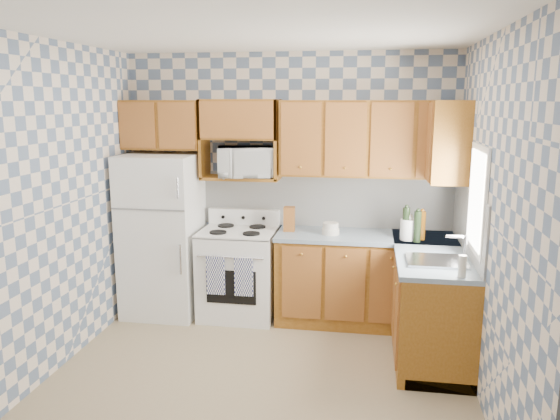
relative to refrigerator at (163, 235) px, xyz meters
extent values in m
plane|color=#8F7A5A|center=(1.27, -1.25, -0.84)|extent=(3.40, 3.40, 0.00)
cube|color=slate|center=(1.27, 0.35, 0.51)|extent=(3.40, 0.02, 2.70)
cube|color=slate|center=(2.97, -1.25, 0.51)|extent=(0.02, 3.20, 2.70)
cube|color=silver|center=(1.68, 0.34, 0.36)|extent=(2.60, 0.02, 0.56)
cube|color=silver|center=(2.96, -0.45, 0.36)|extent=(0.02, 1.60, 0.56)
cube|color=white|center=(0.00, 0.00, 0.00)|extent=(0.75, 0.70, 1.68)
cube|color=white|center=(0.80, 0.03, -0.39)|extent=(0.76, 0.65, 0.90)
cube|color=silver|center=(0.80, 0.03, 0.07)|extent=(0.76, 0.65, 0.02)
cube|color=white|center=(0.80, 0.30, 0.16)|extent=(0.76, 0.08, 0.17)
cube|color=navy|center=(0.66, -0.32, -0.30)|extent=(0.18, 0.02, 0.38)
cube|color=navy|center=(0.94, -0.32, -0.30)|extent=(0.18, 0.02, 0.38)
cube|color=brown|center=(2.10, 0.05, -0.40)|extent=(1.75, 0.60, 0.88)
cube|color=brown|center=(2.67, -0.45, -0.40)|extent=(0.60, 1.60, 0.88)
cube|color=slate|center=(2.10, 0.05, 0.06)|extent=(1.77, 0.63, 0.04)
cube|color=slate|center=(2.67, -0.45, 0.06)|extent=(0.63, 1.60, 0.04)
cube|color=brown|center=(2.10, 0.19, 1.01)|extent=(1.75, 0.33, 0.74)
cube|color=brown|center=(-0.02, 0.19, 1.13)|extent=(0.82, 0.33, 0.50)
cube|color=brown|center=(2.81, 0.00, 1.01)|extent=(0.33, 0.70, 0.74)
cube|color=brown|center=(0.80, 0.19, 0.60)|extent=(0.80, 0.33, 0.03)
imported|color=white|center=(0.86, 0.15, 0.76)|extent=(0.64, 0.51, 0.31)
cube|color=#B7B7BC|center=(2.67, -0.80, 0.09)|extent=(0.48, 0.40, 0.03)
cube|color=white|center=(2.96, -0.80, 0.61)|extent=(0.02, 0.66, 0.86)
cylinder|color=black|center=(2.46, -0.11, 0.24)|extent=(0.07, 0.07, 0.31)
cylinder|color=black|center=(2.56, -0.17, 0.23)|extent=(0.07, 0.07, 0.29)
cylinder|color=#66380A|center=(2.61, -0.07, 0.22)|extent=(0.07, 0.07, 0.27)
cube|color=brown|center=(1.32, 0.08, 0.20)|extent=(0.12, 0.12, 0.25)
cylinder|color=white|center=(2.49, -0.09, 0.18)|extent=(0.16, 0.16, 0.20)
cylinder|color=beige|center=(2.82, -1.18, 0.17)|extent=(0.06, 0.06, 0.17)
camera|label=1|loc=(2.11, -5.24, 1.38)|focal=35.00mm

